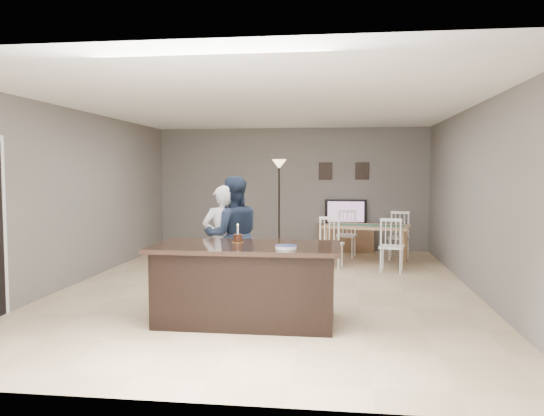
# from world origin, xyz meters

# --- Properties ---
(floor) EXTENTS (8.00, 8.00, 0.00)m
(floor) POSITION_xyz_m (0.00, 0.00, 0.00)
(floor) COLOR tan
(floor) RESTS_ON ground
(room_shell) EXTENTS (8.00, 8.00, 8.00)m
(room_shell) POSITION_xyz_m (0.00, 0.00, 1.68)
(room_shell) COLOR slate
(room_shell) RESTS_ON floor
(kitchen_island) EXTENTS (2.15, 1.10, 0.90)m
(kitchen_island) POSITION_xyz_m (0.00, -1.80, 0.45)
(kitchen_island) COLOR black
(kitchen_island) RESTS_ON floor
(tv_console) EXTENTS (1.20, 0.40, 0.60)m
(tv_console) POSITION_xyz_m (1.20, 3.77, 0.30)
(tv_console) COLOR brown
(tv_console) RESTS_ON floor
(television) EXTENTS (0.91, 0.12, 0.53)m
(television) POSITION_xyz_m (1.20, 3.84, 0.86)
(television) COLOR black
(television) RESTS_ON tv_console
(tv_screen_glow) EXTENTS (0.78, 0.00, 0.78)m
(tv_screen_glow) POSITION_xyz_m (1.20, 3.76, 0.87)
(tv_screen_glow) COLOR #E34D19
(tv_screen_glow) RESTS_ON tv_console
(picture_frames) EXTENTS (1.10, 0.02, 0.38)m
(picture_frames) POSITION_xyz_m (1.15, 3.98, 1.75)
(picture_frames) COLOR black
(picture_frames) RESTS_ON room_shell
(woman) EXTENTS (0.66, 0.55, 1.55)m
(woman) POSITION_xyz_m (-0.57, -0.52, 0.77)
(woman) COLOR silver
(woman) RESTS_ON floor
(man) EXTENTS (0.97, 0.86, 1.68)m
(man) POSITION_xyz_m (-0.44, -0.45, 0.84)
(man) COLOR #1B263B
(man) RESTS_ON floor
(birthday_cake) EXTENTS (0.14, 0.14, 0.22)m
(birthday_cake) POSITION_xyz_m (-0.14, -1.61, 0.95)
(birthday_cake) COLOR yellow
(birthday_cake) RESTS_ON kitchen_island
(plate_stack) EXTENTS (0.24, 0.24, 0.04)m
(plate_stack) POSITION_xyz_m (0.48, -2.06, 0.92)
(plate_stack) COLOR white
(plate_stack) RESTS_ON kitchen_island
(dining_table) EXTENTS (1.79, 2.00, 0.94)m
(dining_table) POSITION_xyz_m (1.58, 2.29, 0.60)
(dining_table) COLOR tan
(dining_table) RESTS_ON floor
(floor_lamp) EXTENTS (0.30, 0.30, 1.99)m
(floor_lamp) POSITION_xyz_m (-0.19, 3.14, 1.54)
(floor_lamp) COLOR black
(floor_lamp) RESTS_ON floor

